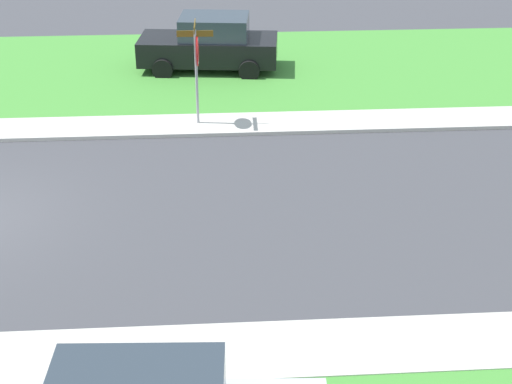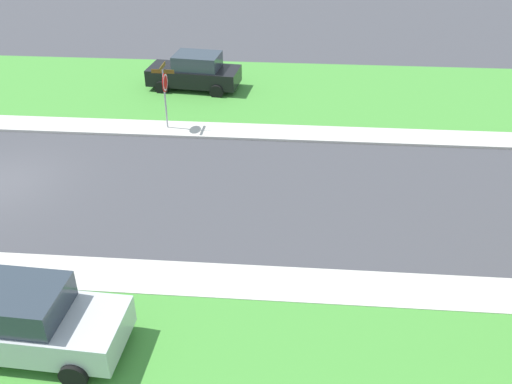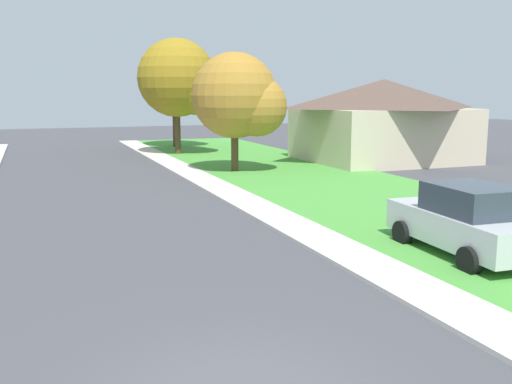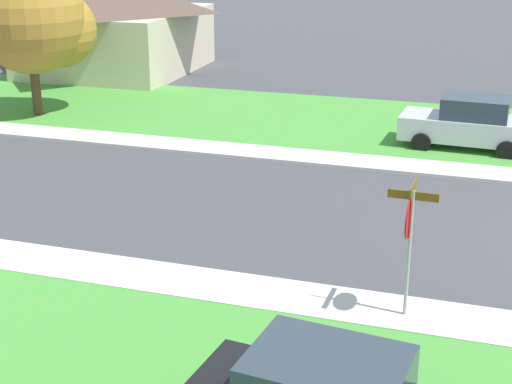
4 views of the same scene
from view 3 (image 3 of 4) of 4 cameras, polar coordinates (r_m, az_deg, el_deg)
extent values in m
cube|color=beige|center=(20.32, -0.36, -1.26)|extent=(1.40, 56.00, 0.10)
cube|color=#479338|center=(22.38, 10.98, -0.44)|extent=(8.00, 56.00, 0.08)
cube|color=silver|center=(15.04, 19.72, -3.26)|extent=(2.02, 4.39, 0.76)
cube|color=#2D3842|center=(14.74, 20.35, -0.69)|extent=(1.71, 2.18, 0.68)
cylinder|color=black|center=(15.68, 14.06, -3.88)|extent=(0.27, 0.65, 0.64)
cylinder|color=black|center=(16.69, 19.32, -3.32)|extent=(0.27, 0.65, 0.64)
cylinder|color=black|center=(13.57, 20.03, -6.32)|extent=(0.27, 0.65, 0.64)
cylinder|color=#4C3823|center=(41.71, -7.87, 6.62)|extent=(0.36, 0.36, 3.39)
sphere|color=olive|center=(41.66, -7.97, 11.07)|extent=(4.41, 4.41, 4.41)
sphere|color=olive|center=(41.24, -6.38, 10.35)|extent=(3.09, 3.09, 3.09)
cylinder|color=#4C3823|center=(36.99, -7.63, 5.98)|extent=(0.36, 0.36, 3.07)
sphere|color=olive|center=(36.92, -7.75, 10.96)|extent=(4.80, 4.80, 4.80)
sphere|color=olive|center=(36.48, -5.78, 10.07)|extent=(3.36, 3.36, 3.36)
cylinder|color=#4C3823|center=(28.69, -2.08, 4.19)|extent=(0.36, 0.36, 2.29)
sphere|color=#A17229|center=(28.56, -2.11, 9.38)|extent=(4.13, 4.13, 4.13)
sphere|color=#A17229|center=(28.30, 0.10, 8.34)|extent=(2.89, 2.89, 2.89)
cube|color=beige|center=(33.94, 12.20, 5.45)|extent=(8.53, 7.35, 3.00)
pyramid|color=brown|center=(33.85, 12.34, 9.33)|extent=(9.14, 7.96, 1.60)
cube|color=#51331E|center=(37.02, 9.03, 5.19)|extent=(1.00, 0.08, 2.10)
camera|label=1|loc=(20.76, 35.05, 18.95)|focal=54.13mm
camera|label=2|loc=(25.87, 28.26, 22.29)|focal=39.67mm
camera|label=4|loc=(19.02, -79.29, 11.87)|focal=53.61mm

